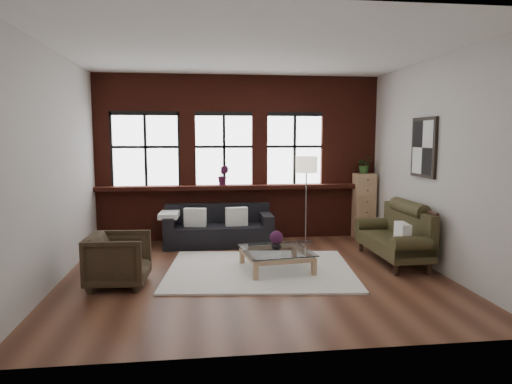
{
  "coord_description": "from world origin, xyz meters",
  "views": [
    {
      "loc": [
        -0.79,
        -6.5,
        2.02
      ],
      "look_at": [
        0.1,
        0.6,
        1.15
      ],
      "focal_mm": 32.0,
      "sensor_mm": 36.0,
      "label": 1
    }
  ],
  "objects": [
    {
      "name": "ceiling",
      "position": [
        0.0,
        0.0,
        3.2
      ],
      "size": [
        5.5,
        5.5,
        0.0
      ],
      "primitive_type": "plane",
      "rotation": [
        3.14,
        0.0,
        0.0
      ],
      "color": "white",
      "rests_on": "ground"
    },
    {
      "name": "vintage_settee",
      "position": [
        2.3,
        0.39,
        0.46
      ],
      "size": [
        0.76,
        1.71,
        0.91
      ],
      "primitive_type": null,
      "color": "#38321A",
      "rests_on": "floor"
    },
    {
      "name": "potted_plant_top",
      "position": [
        2.49,
        2.25,
        1.47
      ],
      "size": [
        0.33,
        0.29,
        0.35
      ],
      "primitive_type": "imported",
      "rotation": [
        0.0,
        0.0,
        0.04
      ],
      "color": "#2D5923",
      "rests_on": "drawer_chest"
    },
    {
      "name": "sill_plant",
      "position": [
        -0.33,
        2.32,
        1.27
      ],
      "size": [
        0.25,
        0.22,
        0.39
      ],
      "primitive_type": "imported",
      "rotation": [
        0.0,
        0.0,
        -0.28
      ],
      "color": "#47183B",
      "rests_on": "sill_ledge"
    },
    {
      "name": "pillow_b",
      "position": [
        -0.11,
        1.8,
        0.55
      ],
      "size": [
        0.41,
        0.18,
        0.34
      ],
      "primitive_type": "cube",
      "rotation": [
        0.0,
        0.0,
        0.11
      ],
      "color": "white",
      "rests_on": "dark_sofa"
    },
    {
      "name": "wall_right",
      "position": [
        2.75,
        0.0,
        1.6
      ],
      "size": [
        0.0,
        5.0,
        5.0
      ],
      "primitive_type": "plane",
      "rotation": [
        1.57,
        0.0,
        -1.57
      ],
      "color": "beige",
      "rests_on": "ground"
    },
    {
      "name": "flowers",
      "position": [
        0.35,
        0.13,
        0.51
      ],
      "size": [
        0.2,
        0.2,
        0.2
      ],
      "primitive_type": "sphere",
      "color": "#47183B",
      "rests_on": "vase"
    },
    {
      "name": "floor",
      "position": [
        0.0,
        0.0,
        0.0
      ],
      "size": [
        5.5,
        5.5,
        0.0
      ],
      "primitive_type": "plane",
      "color": "#502C1D",
      "rests_on": "ground"
    },
    {
      "name": "window_left",
      "position": [
        -1.8,
        2.45,
        1.75
      ],
      "size": [
        1.38,
        0.1,
        1.5
      ],
      "primitive_type": null,
      "color": "black",
      "rests_on": "brick_backwall"
    },
    {
      "name": "wall_back",
      "position": [
        0.0,
        2.5,
        1.6
      ],
      "size": [
        5.5,
        0.0,
        5.5
      ],
      "primitive_type": "plane",
      "rotation": [
        1.57,
        0.0,
        0.0
      ],
      "color": "beige",
      "rests_on": "ground"
    },
    {
      "name": "floor_lamp",
      "position": [
        1.21,
        1.84,
        0.9
      ],
      "size": [
        0.4,
        0.4,
        1.8
      ],
      "primitive_type": null,
      "color": "#A5A5A8",
      "rests_on": "floor"
    },
    {
      "name": "armchair",
      "position": [
        -1.89,
        -0.29,
        0.36
      ],
      "size": [
        0.84,
        0.82,
        0.72
      ],
      "primitive_type": "imported",
      "rotation": [
        0.0,
        0.0,
        1.51
      ],
      "color": "#2E2317",
      "rests_on": "floor"
    },
    {
      "name": "drawer_chest",
      "position": [
        2.49,
        2.25,
        0.65
      ],
      "size": [
        0.4,
        0.4,
        1.29
      ],
      "primitive_type": "cube",
      "color": "tan",
      "rests_on": "floor"
    },
    {
      "name": "window_mid",
      "position": [
        -0.3,
        2.45,
        1.75
      ],
      "size": [
        1.38,
        0.1,
        1.5
      ],
      "primitive_type": null,
      "color": "black",
      "rests_on": "brick_backwall"
    },
    {
      "name": "shag_rug",
      "position": [
        0.1,
        0.15,
        0.01
      ],
      "size": [
        2.98,
        2.46,
        0.03
      ],
      "primitive_type": "cube",
      "rotation": [
        0.0,
        0.0,
        -0.11
      ],
      "color": "silver",
      "rests_on": "floor"
    },
    {
      "name": "window_right",
      "position": [
        1.1,
        2.45,
        1.75
      ],
      "size": [
        1.38,
        0.1,
        1.5
      ],
      "primitive_type": null,
      "color": "black",
      "rests_on": "brick_backwall"
    },
    {
      "name": "pillow_settee",
      "position": [
        2.22,
        -0.13,
        0.57
      ],
      "size": [
        0.17,
        0.39,
        0.34
      ],
      "primitive_type": "cube",
      "rotation": [
        0.0,
        0.0,
        -0.09
      ],
      "color": "white",
      "rests_on": "vintage_settee"
    },
    {
      "name": "vase",
      "position": [
        0.35,
        0.13,
        0.4
      ],
      "size": [
        0.19,
        0.19,
        0.15
      ],
      "primitive_type": "imported",
      "rotation": [
        0.0,
        0.0,
        0.37
      ],
      "color": "#B2B2B2",
      "rests_on": "coffee_table"
    },
    {
      "name": "sill_ledge",
      "position": [
        0.0,
        2.35,
        1.04
      ],
      "size": [
        5.5,
        0.3,
        0.08
      ],
      "primitive_type": "cube",
      "color": "#511C13",
      "rests_on": "brick_backwall"
    },
    {
      "name": "dark_sofa",
      "position": [
        -0.45,
        1.9,
        0.36
      ],
      "size": [
        2.0,
        0.81,
        0.72
      ],
      "primitive_type": null,
      "color": "black",
      "rests_on": "floor"
    },
    {
      "name": "wall_front",
      "position": [
        0.0,
        -2.5,
        1.6
      ],
      "size": [
        5.5,
        0.0,
        5.5
      ],
      "primitive_type": "plane",
      "rotation": [
        -1.57,
        0.0,
        0.0
      ],
      "color": "beige",
      "rests_on": "ground"
    },
    {
      "name": "wall_poster",
      "position": [
        2.72,
        0.3,
        1.85
      ],
      "size": [
        0.05,
        0.74,
        0.94
      ],
      "primitive_type": null,
      "color": "black",
      "rests_on": "wall_right"
    },
    {
      "name": "wall_left",
      "position": [
        -2.75,
        0.0,
        1.6
      ],
      "size": [
        0.0,
        5.0,
        5.0
      ],
      "primitive_type": "plane",
      "rotation": [
        1.57,
        0.0,
        1.57
      ],
      "color": "beige",
      "rests_on": "ground"
    },
    {
      "name": "pillow_a",
      "position": [
        -0.87,
        1.8,
        0.55
      ],
      "size": [
        0.42,
        0.21,
        0.34
      ],
      "primitive_type": "cube",
      "rotation": [
        0.0,
        0.0,
        -0.17
      ],
      "color": "white",
      "rests_on": "dark_sofa"
    },
    {
      "name": "coffee_table",
      "position": [
        0.35,
        0.13,
        0.16
      ],
      "size": [
        1.11,
        1.11,
        0.34
      ],
      "primitive_type": null,
      "rotation": [
        0.0,
        0.0,
        0.12
      ],
      "color": "tan",
      "rests_on": "shag_rug"
    },
    {
      "name": "brick_backwall",
      "position": [
        0.0,
        2.44,
        1.6
      ],
      "size": [
        5.5,
        0.12,
        3.2
      ],
      "primitive_type": null,
      "color": "#511C13",
      "rests_on": "floor"
    }
  ]
}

